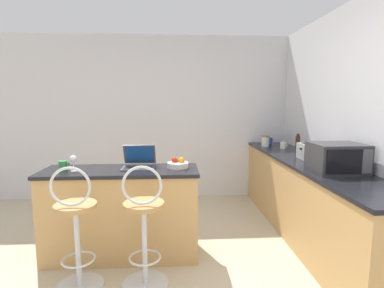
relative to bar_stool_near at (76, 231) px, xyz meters
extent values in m
cube|color=silver|center=(0.66, 2.47, 0.79)|extent=(12.00, 0.06, 2.60)
cube|color=tan|center=(0.28, 0.55, -0.08)|extent=(1.51, 0.51, 0.87)
cube|color=black|center=(0.28, 0.55, 0.37)|extent=(1.54, 0.54, 0.03)
cube|color=tan|center=(2.34, 0.88, -0.08)|extent=(0.58, 3.12, 0.87)
cube|color=black|center=(2.34, 0.88, 0.37)|extent=(0.61, 3.15, 0.03)
cylinder|color=silver|center=(0.00, 0.02, -0.50)|extent=(0.40, 0.40, 0.02)
cylinder|color=silver|center=(0.00, 0.02, -0.15)|extent=(0.04, 0.04, 0.70)
torus|color=silver|center=(0.00, 0.02, -0.26)|extent=(0.28, 0.28, 0.02)
cylinder|color=#B7844C|center=(0.00, 0.02, 0.21)|extent=(0.34, 0.34, 0.04)
torus|color=silver|center=(0.00, -0.08, 0.40)|extent=(0.32, 0.02, 0.32)
cylinder|color=silver|center=(0.56, 0.02, -0.50)|extent=(0.40, 0.40, 0.02)
cylinder|color=silver|center=(0.56, 0.02, -0.15)|extent=(0.04, 0.04, 0.70)
torus|color=silver|center=(0.56, 0.02, -0.26)|extent=(0.28, 0.28, 0.02)
cylinder|color=#B7844C|center=(0.56, 0.02, 0.21)|extent=(0.34, 0.34, 0.04)
torus|color=silver|center=(0.56, -0.08, 0.40)|extent=(0.32, 0.02, 0.32)
cube|color=#47474C|center=(0.45, 0.58, 0.40)|extent=(0.33, 0.24, 0.01)
cube|color=black|center=(0.45, 0.56, 0.40)|extent=(0.28, 0.13, 0.00)
cube|color=#47474C|center=(0.45, 0.71, 0.51)|extent=(0.33, 0.10, 0.21)
cube|color=#19478C|center=(0.45, 0.71, 0.51)|extent=(0.29, 0.08, 0.18)
cube|color=#2D2D30|center=(2.36, 0.32, 0.53)|extent=(0.47, 0.39, 0.27)
cube|color=black|center=(2.32, 0.12, 0.53)|extent=(0.33, 0.01, 0.22)
cube|color=#4C4C51|center=(2.53, 0.12, 0.53)|extent=(0.09, 0.01, 0.22)
cube|color=#9EA3A8|center=(2.38, 0.93, 0.48)|extent=(0.20, 0.30, 0.18)
cube|color=black|center=(2.34, 0.93, 0.57)|extent=(0.04, 0.21, 0.00)
cube|color=black|center=(2.41, 0.93, 0.57)|extent=(0.04, 0.21, 0.00)
cube|color=black|center=(2.27, 0.93, 0.52)|extent=(0.02, 0.02, 0.02)
cylinder|color=#338447|center=(-0.28, 0.56, 0.43)|extent=(0.08, 0.08, 0.09)
torus|color=#338447|center=(-0.23, 0.56, 0.44)|extent=(0.01, 0.06, 0.06)
cylinder|color=#2D51AD|center=(2.32, 2.24, 0.44)|extent=(0.08, 0.08, 0.10)
torus|color=#2D51AD|center=(2.37, 2.24, 0.45)|extent=(0.01, 0.07, 0.07)
cylinder|color=#331E14|center=(2.37, 1.27, 0.51)|extent=(0.06, 0.06, 0.23)
sphere|color=#331E14|center=(2.37, 1.27, 0.64)|extent=(0.04, 0.04, 0.04)
cylinder|color=silver|center=(-0.16, 0.49, 0.39)|extent=(0.06, 0.06, 0.00)
cylinder|color=silver|center=(-0.16, 0.49, 0.44)|extent=(0.01, 0.01, 0.09)
sphere|color=silver|center=(-0.16, 0.49, 0.51)|extent=(0.07, 0.07, 0.07)
cylinder|color=white|center=(2.37, 1.76, 0.44)|extent=(0.08, 0.08, 0.09)
torus|color=white|center=(2.42, 1.76, 0.44)|extent=(0.01, 0.06, 0.06)
cylinder|color=silver|center=(0.85, 0.58, 0.42)|extent=(0.22, 0.22, 0.05)
sphere|color=red|center=(0.82, 0.61, 0.46)|extent=(0.06, 0.06, 0.06)
sphere|color=orange|center=(0.89, 0.59, 0.46)|extent=(0.06, 0.06, 0.06)
sphere|color=#66B233|center=(0.83, 0.62, 0.46)|extent=(0.06, 0.06, 0.06)
cylinder|color=silver|center=(2.18, 1.98, 0.46)|extent=(0.11, 0.11, 0.14)
cylinder|color=olive|center=(2.18, 1.98, 0.54)|extent=(0.12, 0.12, 0.02)
camera|label=1|loc=(0.81, -2.39, 1.05)|focal=28.00mm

